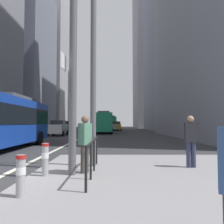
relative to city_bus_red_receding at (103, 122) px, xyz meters
name	(u,v)px	position (x,y,z in m)	size (l,w,h in m)	color
ground_plane	(82,137)	(-2.01, -10.92, -1.84)	(160.00, 160.00, 0.00)	#303033
median_island	(200,187)	(3.49, -31.92, -1.76)	(9.00, 10.00, 0.15)	gray
lane_centre_line	(90,133)	(-2.01, -0.92, -1.83)	(0.20, 80.00, 0.01)	beige
office_tower_left_mid	(23,58)	(-18.01, 12.00, 14.02)	(10.41, 16.46, 31.72)	slate
office_tower_left_far	(51,53)	(-18.01, 34.90, 22.11)	(10.47, 21.99, 47.89)	#9E9EA3
office_tower_right_mid	(171,29)	(14.99, 13.17, 21.02)	(10.18, 22.05, 45.70)	slate
office_tower_right_far	(152,50)	(14.99, 37.74, 24.03)	(12.04, 16.90, 51.74)	gray
city_bus_red_receding	(103,122)	(0.00, 0.00, 0.00)	(2.93, 11.49, 3.40)	#198456
city_bus_red_distant	(110,122)	(1.21, 20.92, 0.00)	(2.83, 10.89, 3.40)	#198456
car_oncoming_mid	(57,128)	(-5.52, -8.34, -0.85)	(2.10, 4.19, 1.94)	silver
car_receding_near	(112,126)	(1.54, 10.13, -0.85)	(2.17, 4.63, 1.94)	#B2A899
car_receding_far	(116,126)	(2.38, 11.30, -0.85)	(2.14, 4.41, 1.94)	gold
car_oncoming_far	(69,127)	(-6.04, 2.42, -0.85)	(2.13, 4.06, 1.94)	#232838
traffic_signal_gantry	(2,37)	(-1.83, -30.97, 2.28)	(6.13, 0.65, 6.00)	#515156
street_lamp_post	(92,19)	(0.69, -29.63, 3.45)	(5.50, 0.32, 8.00)	#56565B
bollard_right	(20,173)	(-0.47, -32.94, -1.22)	(0.20, 0.20, 0.83)	#99999E
bollard_back	(44,158)	(-0.51, -31.12, -1.19)	(0.20, 0.20, 0.90)	#99999E
pedestrian_railing	(92,150)	(0.79, -30.98, -0.99)	(0.06, 3.37, 0.98)	black
pedestrian_waiting	(84,141)	(0.54, -30.72, -0.75)	(0.40, 0.45, 1.68)	#423D38
pedestrian_walking	(190,138)	(3.95, -29.91, -0.74)	(0.39, 0.25, 1.70)	#2D334C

